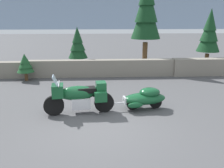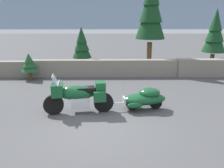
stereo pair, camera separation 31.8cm
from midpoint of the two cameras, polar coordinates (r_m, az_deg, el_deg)
ground_plane at (r=7.35m, az=-1.87°, el=-9.53°), size 80.00×80.00×0.00m
stone_guard_wall at (r=13.01m, az=2.72°, el=3.72°), size 24.00×0.58×0.93m
distant_ridgeline at (r=102.84m, az=-1.11°, el=18.31°), size 240.00×80.00×16.00m
touring_motorcycle at (r=8.03m, az=-6.79°, el=-2.65°), size 2.31×0.91×1.33m
car_shaped_trailer at (r=8.44m, az=8.76°, el=-3.31°), size 2.23×0.90×0.76m
pine_tree_tall at (r=14.72m, az=9.82°, el=17.09°), size 1.73×1.73×5.69m
pine_tree_secondary at (r=15.07m, az=23.65°, el=10.99°), size 1.30×1.30×3.59m
pine_tree_far_right at (r=13.97m, az=-6.50°, el=9.33°), size 1.09×1.09×2.59m
pine_sapling_near at (r=12.86m, az=-18.26°, el=4.64°), size 0.84×0.84×1.36m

